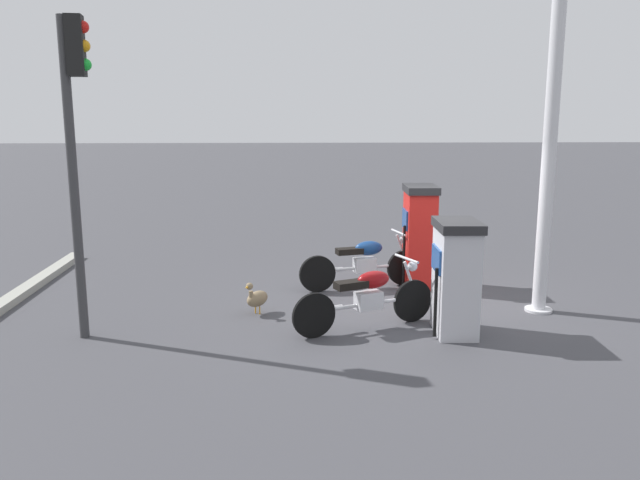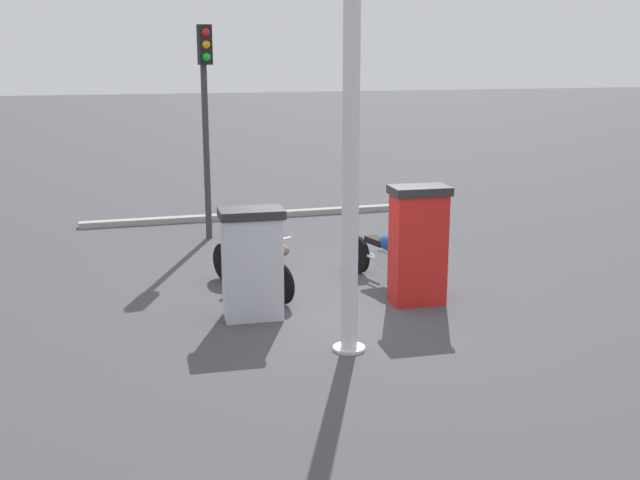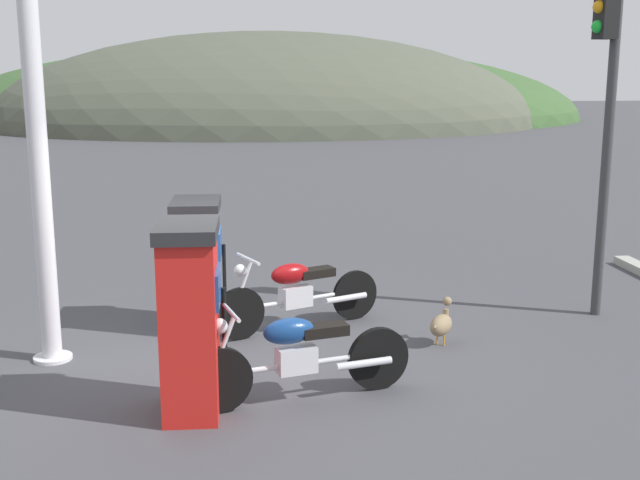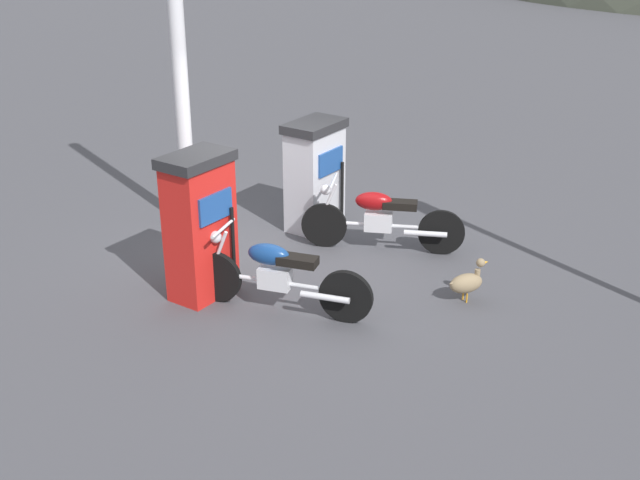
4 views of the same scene
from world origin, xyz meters
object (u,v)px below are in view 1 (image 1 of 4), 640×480
Objects in this scene: motorcycle_near_pump at (364,262)px; motorcycle_far_pump at (368,295)px; wandering_duck at (257,298)px; fuel_pump_far at (456,277)px; fuel_pump_near at (419,235)px; roadside_traffic_light at (75,125)px; canopy_support_pole at (548,164)px.

motorcycle_near_pump is 2.08m from motorcycle_far_pump.
wandering_duck is at bearing -25.38° from motorcycle_far_pump.
fuel_pump_far is 2.50m from motorcycle_near_pump.
fuel_pump_near is 1.05m from motorcycle_near_pump.
fuel_pump_near is 3.37× the size of wandering_duck.
motorcycle_far_pump is at bearing -177.71° from roadside_traffic_light.
motorcycle_near_pump is 1.06× the size of motorcycle_far_pump.
fuel_pump_near is 0.42× the size of roadside_traffic_light.
fuel_pump_far is at bearing 112.63° from motorcycle_near_pump.
fuel_pump_far is 1.19m from motorcycle_far_pump.
motorcycle_near_pump reaches higher than motorcycle_far_pump.
motorcycle_far_pump is (0.18, 2.08, 0.02)m from motorcycle_near_pump.
roadside_traffic_light is 0.90× the size of canopy_support_pole.
motorcycle_far_pump is at bearing 14.59° from canopy_support_pole.
motorcycle_near_pump is 0.52× the size of roadside_traffic_light.
fuel_pump_far is (0.00, 2.42, -0.10)m from fuel_pump_near.
motorcycle_near_pump is 2.19m from wandering_duck.
roadside_traffic_light is (2.14, 0.88, 2.50)m from wandering_duck.
fuel_pump_near is 3.11m from wandering_duck.
canopy_support_pole is at bearing 134.96° from fuel_pump_near.
canopy_support_pole reaches higher than wandering_duck.
motorcycle_near_pump is (0.96, -2.29, -0.32)m from fuel_pump_far.
motorcycle_far_pump is (1.13, -0.22, -0.30)m from fuel_pump_far.
fuel_pump_far is at bearing 30.91° from canopy_support_pole.
wandering_duck is (1.53, -0.73, -0.23)m from motorcycle_far_pump.
roadside_traffic_light reaches higher than motorcycle_far_pump.
wandering_duck is (2.67, 1.47, -0.63)m from fuel_pump_near.
wandering_duck is at bearing 28.88° from fuel_pump_near.
motorcycle_far_pump is 4.32m from roadside_traffic_light.
fuel_pump_far is 0.34× the size of canopy_support_pole.
canopy_support_pole reaches higher than fuel_pump_near.
fuel_pump_near is 2.42m from fuel_pump_far.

